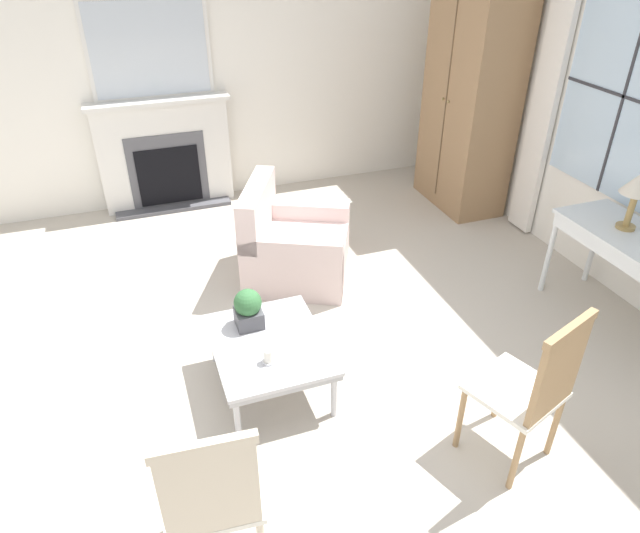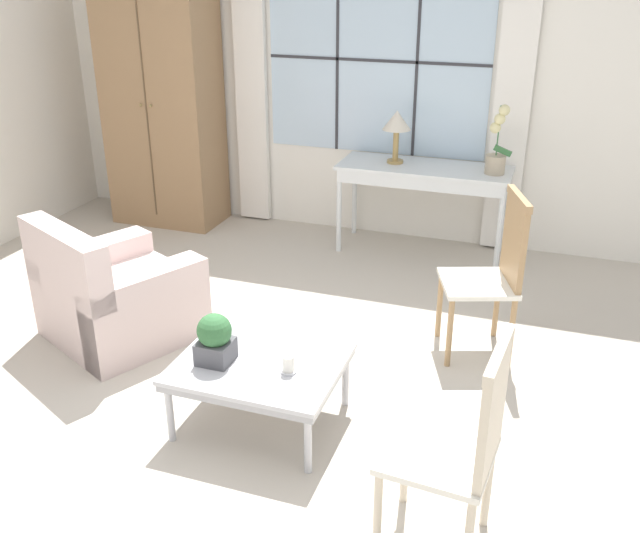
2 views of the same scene
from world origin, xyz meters
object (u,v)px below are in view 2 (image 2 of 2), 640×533
at_px(armchair_upholstered, 116,298).
at_px(pillar_candle, 288,365).
at_px(side_chair_wooden, 496,266).
at_px(potted_plant_small, 215,338).
at_px(table_lamp, 397,124).
at_px(console_table, 424,176).
at_px(accent_chair_wooden, 464,439).
at_px(armoire, 162,96).
at_px(coffee_table, 260,368).
at_px(potted_orchid, 497,149).

xyz_separation_m(armchair_upholstered, pillar_candle, (1.47, -0.62, 0.15)).
distance_m(armchair_upholstered, side_chair_wooden, 2.46).
bearing_deg(potted_plant_small, table_lamp, 84.45).
height_order(potted_plant_small, pillar_candle, potted_plant_small).
distance_m(console_table, accent_chair_wooden, 3.38).
distance_m(armoire, armchair_upholstered, 2.48).
distance_m(armchair_upholstered, potted_plant_small, 1.27).
relative_size(coffee_table, potted_plant_small, 3.15).
distance_m(table_lamp, armchair_upholstered, 2.67).
relative_size(armchair_upholstered, coffee_table, 1.31).
bearing_deg(pillar_candle, armchair_upholstered, 157.21).
bearing_deg(console_table, side_chair_wooden, -63.34).
height_order(table_lamp, side_chair_wooden, table_lamp).
relative_size(side_chair_wooden, accent_chair_wooden, 1.04).
height_order(console_table, accent_chair_wooden, accent_chair_wooden).
bearing_deg(pillar_candle, side_chair_wooden, 54.44).
xyz_separation_m(table_lamp, potted_plant_small, (-0.27, -2.80, -0.57)).
xyz_separation_m(potted_orchid, side_chair_wooden, (0.20, -1.49, -0.36)).
relative_size(side_chair_wooden, pillar_candle, 9.72).
height_order(side_chair_wooden, coffee_table, side_chair_wooden).
bearing_deg(pillar_candle, console_table, 87.37).
distance_m(potted_plant_small, pillar_candle, 0.41).
bearing_deg(table_lamp, side_chair_wooden, -56.40).
distance_m(armchair_upholstered, coffee_table, 1.41).
relative_size(armchair_upholstered, pillar_candle, 10.49).
bearing_deg(potted_orchid, armchair_upholstered, -135.71).
bearing_deg(armchair_upholstered, armoire, 111.31).
height_order(side_chair_wooden, pillar_candle, side_chair_wooden).
bearing_deg(coffee_table, potted_orchid, 71.85).
bearing_deg(console_table, armchair_upholstered, -126.71).
height_order(console_table, pillar_candle, console_table).
xyz_separation_m(accent_chair_wooden, coffee_table, (-1.15, 0.56, -0.23)).
bearing_deg(table_lamp, console_table, -3.88).
bearing_deg(accent_chair_wooden, armchair_upholstered, 155.12).
relative_size(table_lamp, armchair_upholstered, 0.38).
distance_m(armoire, coffee_table, 3.55).
distance_m(armchair_upholstered, pillar_candle, 1.60).
distance_m(console_table, table_lamp, 0.49).
distance_m(table_lamp, potted_orchid, 0.84).
height_order(armoire, potted_plant_small, armoire).
xyz_separation_m(table_lamp, pillar_candle, (0.13, -2.78, -0.66)).
distance_m(potted_orchid, pillar_candle, 2.87).
relative_size(table_lamp, pillar_candle, 4.02).
xyz_separation_m(armoire, side_chair_wooden, (3.20, -1.52, -0.59)).
distance_m(armoire, pillar_candle, 3.68).
xyz_separation_m(armoire, accent_chair_wooden, (3.28, -3.28, -0.61)).
xyz_separation_m(armchair_upholstered, accent_chair_wooden, (2.44, -1.13, 0.30)).
xyz_separation_m(armoire, pillar_candle, (2.31, -2.77, -0.76)).
bearing_deg(accent_chair_wooden, table_lamp, 108.43).
xyz_separation_m(potted_orchid, pillar_candle, (-0.69, -2.73, -0.53)).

